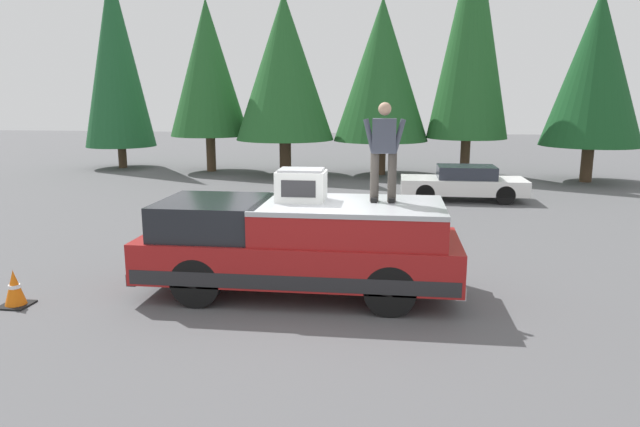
% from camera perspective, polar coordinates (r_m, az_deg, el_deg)
% --- Properties ---
extents(ground_plane, '(90.00, 90.00, 0.00)m').
position_cam_1_polar(ground_plane, '(10.02, -0.69, -8.46)').
color(ground_plane, '#565659').
extents(pickup_truck, '(2.01, 5.54, 1.65)m').
position_cam_1_polar(pickup_truck, '(10.04, -2.02, -3.19)').
color(pickup_truck, maroon).
rests_on(pickup_truck, ground).
extents(compressor_unit, '(0.65, 0.84, 0.56)m').
position_cam_1_polar(compressor_unit, '(9.94, -1.88, 2.85)').
color(compressor_unit, silver).
rests_on(compressor_unit, pickup_truck).
extents(person_on_truck_bed, '(0.29, 0.72, 1.69)m').
position_cam_1_polar(person_on_truck_bed, '(9.84, 6.38, 6.36)').
color(person_on_truck_bed, '#423D38').
rests_on(person_on_truck_bed, pickup_truck).
extents(parked_car_white, '(1.64, 4.10, 1.16)m').
position_cam_1_polar(parked_car_white, '(19.79, 14.09, 2.97)').
color(parked_car_white, white).
rests_on(parked_car_white, ground).
extents(traffic_cone, '(0.47, 0.47, 0.62)m').
position_cam_1_polar(traffic_cone, '(10.85, -28.14, -6.68)').
color(traffic_cone, black).
rests_on(traffic_cone, ground).
extents(conifer_far_left, '(3.90, 3.90, 7.57)m').
position_cam_1_polar(conifer_far_left, '(25.62, 25.78, 12.90)').
color(conifer_far_left, '#4C3826').
rests_on(conifer_far_left, ground).
extents(conifer_left, '(3.42, 3.42, 10.51)m').
position_cam_1_polar(conifer_left, '(25.77, 14.85, 17.12)').
color(conifer_left, '#4C3826').
rests_on(conifer_left, ground).
extents(conifer_center_left, '(4.13, 4.13, 7.57)m').
position_cam_1_polar(conifer_center_left, '(25.59, 6.18, 13.99)').
color(conifer_center_left, '#4C3826').
rests_on(conifer_center_left, ground).
extents(conifer_center_right, '(4.26, 4.26, 7.74)m').
position_cam_1_polar(conifer_center_right, '(25.35, -3.58, 14.31)').
color(conifer_center_right, '#4C3826').
rests_on(conifer_center_right, ground).
extents(conifer_right, '(3.56, 3.56, 7.70)m').
position_cam_1_polar(conifer_right, '(27.06, -11.12, 14.00)').
color(conifer_right, '#4C3826').
rests_on(conifer_right, ground).
extents(conifer_far_right, '(3.29, 3.29, 9.40)m').
position_cam_1_polar(conifer_far_right, '(29.53, -19.70, 14.42)').
color(conifer_far_right, '#4C3826').
rests_on(conifer_far_right, ground).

